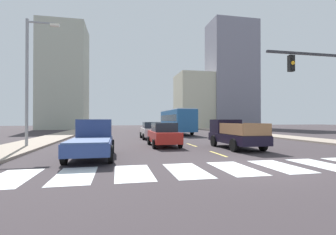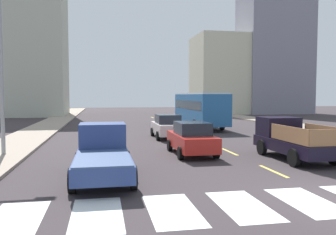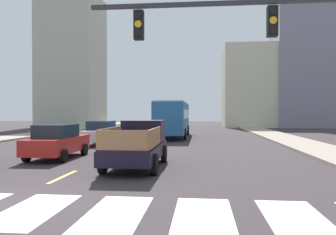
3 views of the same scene
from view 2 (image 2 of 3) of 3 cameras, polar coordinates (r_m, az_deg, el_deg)
The scene contains 24 objects.
sidewalk_right at distance 33.29m, azimuth 24.29°, elevation -1.90°, with size 3.24×110.00×0.15m, color gray.
sidewalk_left at distance 27.80m, azimuth -21.67°, elevation -2.87°, with size 3.24×110.00×0.15m, color gray.
crosswalk_stripe_0 at distance 9.88m, azimuth -23.68°, elevation -15.02°, with size 1.33×2.89×0.01m, color silver.
crosswalk_stripe_1 at distance 9.64m, azimuth -11.51°, elevation -15.25°, with size 1.33×2.89×0.01m, color silver.
crosswalk_stripe_2 at distance 9.82m, azimuth 0.73°, elevation -14.83°, with size 1.33×2.89×0.01m, color silver.
crosswalk_stripe_3 at distance 10.39m, azimuth 12.02°, elevation -13.86°, with size 1.33×2.89×0.01m, color silver.
crosswalk_stripe_4 at distance 11.29m, azimuth 21.72°, elevation -12.61°, with size 1.33×2.89×0.01m, color silver.
lane_dash_0 at distance 15.14m, azimuth 16.76°, elevation -8.36°, with size 0.16×2.40×0.01m, color #E0C452.
lane_dash_1 at distance 19.63m, azimuth 9.99°, elevation -5.52°, with size 0.16×2.40×0.01m, color #E0C452.
lane_dash_2 at distance 24.33m, azimuth 5.82°, elevation -3.71°, with size 0.16×2.40×0.01m, color #E0C452.
lane_dash_3 at distance 29.12m, azimuth 3.02°, elevation -2.48°, with size 0.16×2.40×0.01m, color #E0C452.
lane_dash_4 at distance 33.97m, azimuth 1.01°, elevation -1.59°, with size 0.16×2.40×0.01m, color #E0C452.
lane_dash_5 at distance 38.86m, azimuth -0.49°, elevation -0.93°, with size 0.16×2.40×0.01m, color #E0C452.
lane_dash_6 at distance 43.78m, azimuth -1.65°, elevation -0.41°, with size 0.16×2.40×0.01m, color #E0C452.
lane_dash_7 at distance 48.71m, azimuth -2.58°, elevation -0.00°, with size 0.16×2.40×0.01m, color #E0C452.
pickup_stakebed at distance 18.33m, azimuth 19.35°, elevation -3.37°, with size 2.18×5.20×1.96m.
pickup_dark at distance 13.59m, azimuth -10.59°, elevation -5.70°, with size 2.18×5.20×1.96m.
city_bus at distance 33.75m, azimuth 5.14°, elevation 1.68°, with size 2.72×10.80×3.32m.
sedan_mid at distance 18.37m, azimuth 3.88°, elevation -3.40°, with size 2.02×4.40×1.72m.
sedan_near_left at distance 25.41m, azimuth -0.11°, elevation -1.43°, with size 2.02×4.40×1.72m.
streetlight_left at distance 19.39m, azimuth -25.15°, elevation 8.81°, with size 2.20×0.28×9.00m.
tower_tall_centre at distance 56.63m, azimuth -21.06°, elevation 11.39°, with size 9.13×9.61×21.93m, color #B1B3A1.
block_mid_left at distance 63.55m, azimuth 16.95°, elevation 12.46°, with size 11.09×7.74×26.01m, color gray.
block_low_left at distance 60.32m, azimuth 8.60°, elevation 6.87°, with size 8.82×9.20×13.06m, color beige.
Camera 2 is at (-6.88, -9.12, 3.12)m, focal length 37.38 mm.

